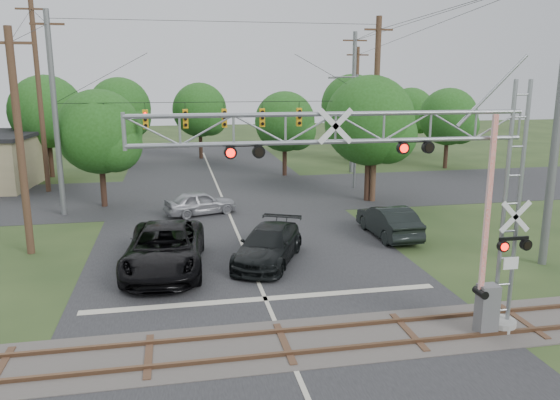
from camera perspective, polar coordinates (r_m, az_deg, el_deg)
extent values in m
plane|color=#263A1A|center=(15.34, 2.05, -18.28)|extent=(160.00, 160.00, 0.00)
cube|color=#242426|center=(24.30, -3.32, -6.22)|extent=(14.00, 90.00, 0.02)
cube|color=#242426|center=(37.74, -6.22, 0.62)|extent=(90.00, 12.00, 0.02)
cube|color=#4D4642|center=(17.03, 0.48, -14.82)|extent=(90.00, 3.20, 0.05)
cube|color=brown|center=(16.37, 1.00, -15.75)|extent=(90.00, 0.12, 0.14)
cube|color=brown|center=(17.63, 0.00, -13.56)|extent=(90.00, 0.12, 0.14)
cylinder|color=gray|center=(19.24, 22.00, -11.96)|extent=(0.98, 0.98, 0.33)
cube|color=silver|center=(18.19, 22.98, -6.11)|extent=(0.49, 0.03, 0.38)
cube|color=slate|center=(18.48, 20.81, -10.67)|extent=(0.60, 0.49, 1.63)
cube|color=red|center=(17.33, 20.91, -0.65)|extent=(0.15, 0.10, 5.44)
cylinder|color=slate|center=(33.49, -22.42, 8.12)|extent=(0.32, 0.32, 11.50)
cylinder|color=#463120|center=(35.17, 9.95, 9.06)|extent=(0.36, 0.36, 11.50)
cylinder|color=black|center=(32.96, -5.88, 10.15)|extent=(19.00, 0.03, 0.03)
cube|color=orange|center=(33.09, -17.86, 7.98)|extent=(0.30, 0.30, 1.10)
cube|color=orange|center=(32.91, -13.87, 8.19)|extent=(0.30, 0.30, 1.10)
cube|color=orange|center=(32.88, -9.85, 8.37)|extent=(0.30, 0.30, 1.10)
cube|color=orange|center=(33.01, -5.84, 8.51)|extent=(0.30, 0.30, 1.10)
cube|color=orange|center=(33.30, -1.88, 8.60)|extent=(0.30, 0.30, 1.10)
cube|color=orange|center=(33.74, 2.00, 8.66)|extent=(0.30, 0.30, 1.10)
cube|color=orange|center=(34.33, 5.76, 8.67)|extent=(0.30, 0.30, 1.10)
imported|color=black|center=(23.20, -11.96, -4.99)|extent=(3.63, 6.99, 1.88)
imported|color=black|center=(23.72, -1.22, -4.73)|extent=(4.24, 5.78, 1.56)
imported|color=gray|center=(32.25, -8.32, -0.27)|extent=(4.46, 2.84, 1.41)
imported|color=black|center=(28.03, 11.28, -2.18)|extent=(1.82, 4.90, 1.60)
cylinder|color=slate|center=(39.33, 7.91, 6.98)|extent=(0.18, 0.18, 8.06)
cylinder|color=slate|center=(38.85, 6.80, 12.63)|extent=(1.79, 0.11, 0.11)
cube|color=slate|center=(38.59, 5.50, 12.60)|extent=(0.54, 0.22, 0.13)
cylinder|color=#463120|center=(40.98, -23.80, 9.69)|extent=(0.34, 0.34, 12.94)
cube|color=#463120|center=(41.18, -24.55, 17.71)|extent=(2.00, 0.12, 0.12)
cylinder|color=slate|center=(46.02, 7.65, 9.94)|extent=(0.34, 0.34, 11.45)
cube|color=#463120|center=(46.05, 7.85, 16.19)|extent=(2.00, 0.12, 0.12)
cylinder|color=#463120|center=(26.61, -25.54, 5.25)|extent=(0.34, 0.34, 10.00)
cube|color=#463120|center=(26.48, -26.45, 14.49)|extent=(2.00, 0.12, 0.12)
cylinder|color=slate|center=(25.17, 27.07, 7.71)|extent=(0.34, 0.34, 12.59)
cylinder|color=#463120|center=(50.28, 7.96, 9.60)|extent=(0.34, 0.34, 10.48)
cube|color=#463120|center=(50.24, 8.13, 14.78)|extent=(2.00, 0.12, 0.12)
cylinder|color=#342117|center=(47.47, -22.85, 4.44)|extent=(0.36, 0.36, 3.70)
sphere|color=#204D16|center=(47.16, -23.21, 8.48)|extent=(5.72, 5.72, 5.72)
cylinder|color=#342117|center=(35.40, -18.02, 1.96)|extent=(0.36, 0.36, 3.31)
sphere|color=#204D16|center=(35.00, -18.36, 6.79)|extent=(5.11, 5.11, 5.11)
cylinder|color=#342117|center=(52.69, -16.19, 5.61)|extent=(0.36, 0.36, 3.61)
sphere|color=#204D16|center=(52.41, -16.41, 9.18)|extent=(5.59, 5.59, 5.59)
cylinder|color=#342117|center=(54.37, -8.30, 6.07)|extent=(0.36, 0.36, 3.38)
sphere|color=#204D16|center=(54.10, -8.40, 9.30)|extent=(5.22, 5.22, 5.22)
cylinder|color=#342117|center=(44.47, 0.49, 4.56)|extent=(0.36, 0.36, 3.12)
sphere|color=#204D16|center=(44.16, 0.50, 8.20)|extent=(4.82, 4.82, 4.82)
cylinder|color=#342117|center=(35.72, 9.13, 2.83)|extent=(0.36, 0.36, 3.69)
sphere|color=#204D16|center=(35.30, 9.32, 8.19)|extent=(5.70, 5.70, 5.70)
cylinder|color=#342117|center=(53.13, 7.41, 6.14)|extent=(0.36, 0.36, 3.75)
sphere|color=#204D16|center=(52.85, 7.52, 9.81)|extent=(5.79, 5.79, 5.79)
cylinder|color=#342117|center=(50.32, 16.96, 5.01)|extent=(0.36, 0.36, 3.20)
sphere|color=#204D16|center=(50.04, 17.18, 8.32)|extent=(4.95, 4.95, 4.95)
cylinder|color=#342117|center=(59.12, 13.33, 6.27)|extent=(0.36, 0.36, 3.13)
sphere|color=#204D16|center=(58.88, 13.47, 9.02)|extent=(4.84, 4.84, 4.84)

